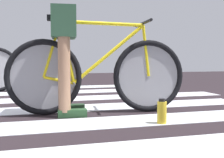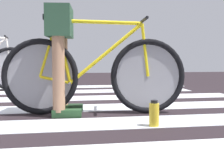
% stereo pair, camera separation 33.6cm
% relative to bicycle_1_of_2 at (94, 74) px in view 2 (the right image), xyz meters
% --- Properties ---
extents(ground, '(18.00, 14.00, 0.02)m').
position_rel_bicycle_1_of_2_xyz_m(ground, '(-0.71, 0.70, -0.40)').
color(ground, black).
extents(crosswalk_markings, '(5.49, 4.25, 0.00)m').
position_rel_bicycle_1_of_2_xyz_m(crosswalk_markings, '(-0.72, 0.71, -0.38)').
color(crosswalk_markings, silver).
rests_on(crosswalk_markings, ground).
extents(bicycle_1_of_2, '(1.73, 0.52, 0.93)m').
position_rel_bicycle_1_of_2_xyz_m(bicycle_1_of_2, '(0.00, 0.00, 0.00)').
color(bicycle_1_of_2, black).
rests_on(bicycle_1_of_2, ground).
extents(cyclist_1_of_2, '(0.35, 0.43, 1.00)m').
position_rel_bicycle_1_of_2_xyz_m(cyclist_1_of_2, '(-0.31, 0.03, 0.26)').
color(cyclist_1_of_2, '#A87A5B').
rests_on(cyclist_1_of_2, ground).
extents(water_bottle, '(0.08, 0.08, 0.21)m').
position_rel_bicycle_1_of_2_xyz_m(water_bottle, '(0.41, -0.58, -0.29)').
color(water_bottle, yellow).
rests_on(water_bottle, ground).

